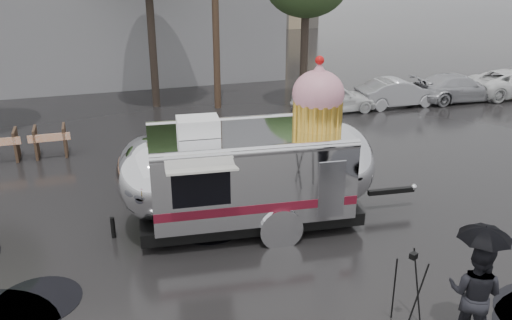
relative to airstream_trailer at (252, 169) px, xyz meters
name	(u,v)px	position (x,y,z in m)	size (l,w,h in m)	color
ground	(255,317)	(-0.98, -3.56, -1.49)	(120.00, 120.00, 0.00)	black
puddles	(228,312)	(-1.45, -3.27, -1.48)	(14.93, 9.39, 0.01)	black
barricade_row	(1,145)	(-6.53, 6.40, -0.96)	(4.30, 0.80, 1.00)	#473323
parked_cars	(434,87)	(10.80, 8.44, -0.77)	(13.20, 1.90, 1.50)	silver
airstream_trailer	(252,169)	(0.00, 0.00, 0.00)	(7.85, 3.16, 4.23)	silver
person_right	(475,294)	(2.43, -5.23, -0.52)	(0.92, 0.51, 1.92)	black
umbrella_black	(483,245)	(2.43, -5.23, 0.43)	(1.08, 1.08, 2.29)	black
tripod	(410,283)	(1.58, -4.59, -0.57)	(0.63, 0.58, 1.54)	black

